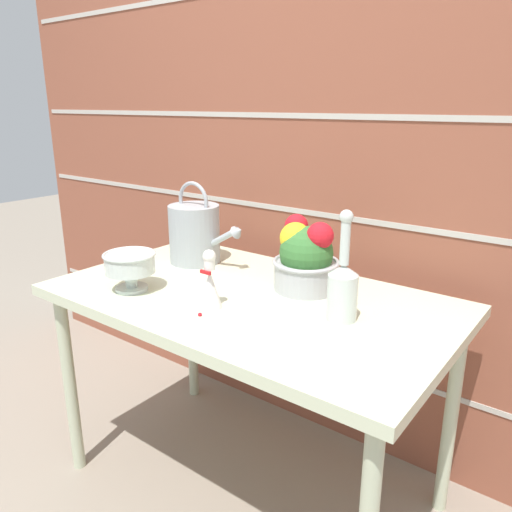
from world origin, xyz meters
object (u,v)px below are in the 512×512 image
at_px(crystal_pedestal_bowl, 130,265).
at_px(flower_planter, 305,258).
at_px(watering_can, 195,233).
at_px(glass_decanter, 343,286).
at_px(figurine_vase, 210,285).

xyz_separation_m(crystal_pedestal_bowl, flower_planter, (0.44, 0.35, 0.02)).
bearing_deg(watering_can, glass_decanter, -11.40).
xyz_separation_m(flower_planter, figurine_vase, (-0.14, -0.30, -0.03)).
distance_m(watering_can, glass_decanter, 0.71).
height_order(watering_can, crystal_pedestal_bowl, watering_can).
height_order(crystal_pedestal_bowl, glass_decanter, glass_decanter).
relative_size(flower_planter, figurine_vase, 1.33).
distance_m(crystal_pedestal_bowl, flower_planter, 0.57).
xyz_separation_m(flower_planter, glass_decanter, (0.21, -0.14, -0.01)).
distance_m(flower_planter, glass_decanter, 0.25).
bearing_deg(glass_decanter, figurine_vase, -155.55).
distance_m(crystal_pedestal_bowl, glass_decanter, 0.69).
bearing_deg(glass_decanter, flower_planter, 145.90).
height_order(glass_decanter, figurine_vase, glass_decanter).
height_order(watering_can, flower_planter, watering_can).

